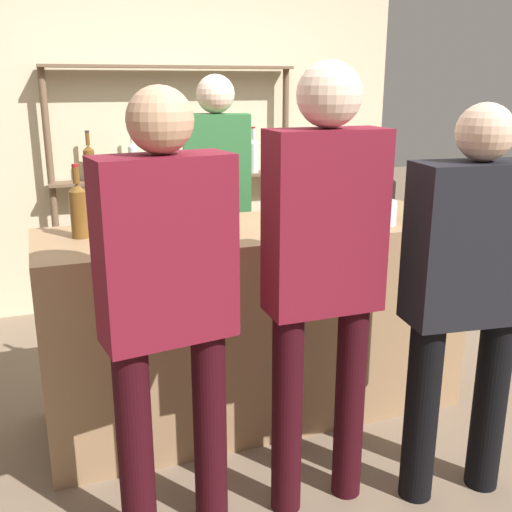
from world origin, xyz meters
name	(u,v)px	position (x,y,z in m)	size (l,w,h in m)	color
ground_plane	(256,408)	(0.00, 0.00, 0.00)	(16.00, 16.00, 0.00)	#7A6651
bar_counter	(256,321)	(0.00, 0.00, 0.51)	(2.13, 0.69, 1.02)	#997551
back_wall	(169,124)	(0.00, 1.95, 1.40)	(3.73, 0.12, 2.80)	beige
back_shelf	(175,153)	(0.00, 1.77, 1.19)	(1.86, 0.18, 1.83)	brown
counter_bottle_0	(388,194)	(0.72, -0.04, 1.14)	(0.08, 0.08, 0.34)	black
counter_bottle_1	(227,207)	(-0.18, -0.08, 1.15)	(0.07, 0.07, 0.33)	brown
counter_bottle_2	(79,209)	(-0.84, 0.08, 1.15)	(0.08, 0.08, 0.34)	brown
counter_bottle_3	(142,204)	(-0.53, 0.19, 1.13)	(0.08, 0.08, 0.30)	silver
wine_glass	(359,198)	(0.54, -0.06, 1.14)	(0.08, 0.08, 0.17)	silver
ice_bucket	(332,201)	(0.39, -0.05, 1.13)	(0.19, 0.19, 0.22)	black
cork_jar	(383,212)	(0.62, -0.17, 1.08)	(0.14, 0.14, 0.12)	silver
customer_right	(469,283)	(0.56, -0.92, 0.95)	(0.52, 0.28, 1.64)	black
customer_left	(167,293)	(-0.61, -0.75, 1.00)	(0.49, 0.27, 1.70)	black
customer_center	(324,261)	(-0.01, -0.78, 1.06)	(0.44, 0.23, 1.78)	black
server_behind_counter	(217,191)	(0.05, 0.83, 1.05)	(0.43, 0.25, 1.76)	black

